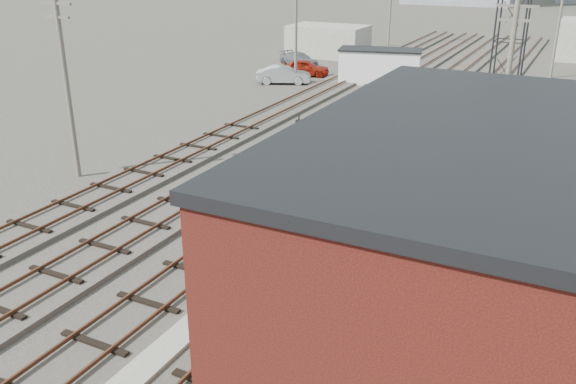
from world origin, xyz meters
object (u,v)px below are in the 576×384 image
Objects in this scene: car_grey at (299,60)px; switch_stand at (299,128)px; site_trailer at (380,66)px; signal_mast at (227,349)px; car_silver at (284,75)px; car_red at (305,68)px.

switch_stand is at bearing -127.88° from car_grey.
switch_stand is 17.91m from site_trailer.
car_grey is at bearing 144.10° from site_trailer.
car_silver is at bearing 115.35° from signal_mast.
signal_mast reaches higher than site_trailer.
car_red is 4.70m from car_grey.
site_trailer reaches higher than car_grey.
car_grey is (-2.35, 7.88, -0.08)m from car_silver.
signal_mast is 48.71m from car_grey.
signal_mast is 44.06m from car_red.
signal_mast is at bearing -89.19° from site_trailer.
switch_stand is 0.31× the size of car_red.
car_grey is at bearing -7.55° from car_silver.
car_silver is at bearing 161.73° from car_red.
car_red is 0.95× the size of car_silver.
car_red is at bearing -121.12° from car_grey.
car_silver reaches higher than car_grey.
signal_mast is 0.88× the size of car_grey.
switch_stand is (-9.16, 22.67, -1.80)m from signal_mast.
car_red reaches higher than switch_stand.
car_silver is at bearing -164.83° from site_trailer.
car_silver is (-17.35, 36.63, -1.68)m from signal_mast.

